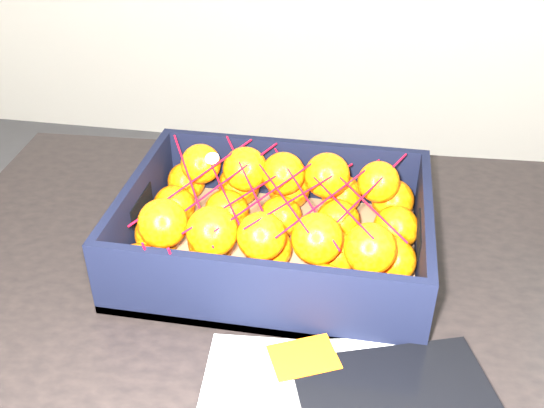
# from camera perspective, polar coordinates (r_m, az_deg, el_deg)

# --- Properties ---
(table) EXTENTS (1.24, 0.87, 0.75)m
(table) POSITION_cam_1_polar(r_m,az_deg,el_deg) (0.90, 6.04, -13.03)
(table) COLOR black
(table) RESTS_ON ground
(produce_crate) EXTENTS (0.41, 0.31, 0.11)m
(produce_crate) POSITION_cam_1_polar(r_m,az_deg,el_deg) (0.87, 0.34, -3.16)
(produce_crate) COLOR olive
(produce_crate) RESTS_ON table
(clementine_heap) EXTENTS (0.39, 0.29, 0.12)m
(clementine_heap) POSITION_cam_1_polar(r_m,az_deg,el_deg) (0.86, 0.35, -1.65)
(clementine_heap) COLOR #FF6805
(clementine_heap) RESTS_ON produce_crate
(mesh_net) EXTENTS (0.34, 0.27, 0.09)m
(mesh_net) POSITION_cam_1_polar(r_m,az_deg,el_deg) (0.82, -0.27, 0.85)
(mesh_net) COLOR red
(mesh_net) RESTS_ON clementine_heap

